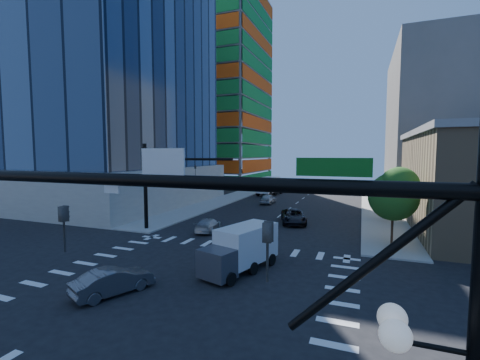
% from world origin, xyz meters
% --- Properties ---
extents(ground, '(160.00, 160.00, 0.00)m').
position_xyz_m(ground, '(0.00, 0.00, 0.00)').
color(ground, black).
rests_on(ground, ground).
extents(road_markings, '(20.00, 20.00, 0.01)m').
position_xyz_m(road_markings, '(0.00, 0.00, 0.01)').
color(road_markings, silver).
rests_on(road_markings, ground).
extents(sidewalk_ne, '(5.00, 60.00, 0.15)m').
position_xyz_m(sidewalk_ne, '(12.50, 40.00, 0.07)').
color(sidewalk_ne, gray).
rests_on(sidewalk_ne, ground).
extents(sidewalk_nw, '(5.00, 60.00, 0.15)m').
position_xyz_m(sidewalk_nw, '(-12.50, 40.00, 0.07)').
color(sidewalk_nw, gray).
rests_on(sidewalk_nw, ground).
extents(construction_building, '(25.16, 34.50, 70.60)m').
position_xyz_m(construction_building, '(-27.41, 61.93, 24.61)').
color(construction_building, slate).
rests_on(construction_building, ground).
extents(bg_building_ne, '(24.00, 30.00, 28.00)m').
position_xyz_m(bg_building_ne, '(27.00, 55.00, 14.00)').
color(bg_building_ne, '#605B56').
rests_on(bg_building_ne, ground).
extents(signal_mast_nw, '(10.20, 0.40, 9.00)m').
position_xyz_m(signal_mast_nw, '(-10.00, 11.50, 5.49)').
color(signal_mast_nw, black).
rests_on(signal_mast_nw, sidewalk_nw).
extents(tree_south, '(4.16, 4.16, 6.82)m').
position_xyz_m(tree_south, '(12.63, 13.90, 4.69)').
color(tree_south, '#382316').
rests_on(tree_south, sidewalk_ne).
extents(tree_north, '(3.54, 3.52, 5.78)m').
position_xyz_m(tree_north, '(12.93, 25.90, 3.99)').
color(tree_north, '#382316').
rests_on(tree_north, sidewalk_ne).
extents(car_nb_far, '(4.16, 6.31, 1.61)m').
position_xyz_m(car_nb_far, '(2.57, 20.20, 0.81)').
color(car_nb_far, black).
rests_on(car_nb_far, ground).
extents(car_sb_near, '(2.61, 4.92, 1.36)m').
position_xyz_m(car_sb_near, '(-4.97, 13.18, 0.68)').
color(car_sb_near, '#B6B6B6').
rests_on(car_sb_near, ground).
extents(car_sb_mid, '(1.95, 4.73, 1.60)m').
position_xyz_m(car_sb_mid, '(-4.26, 33.49, 0.80)').
color(car_sb_mid, '#A6AAAE').
rests_on(car_sb_mid, ground).
extents(car_sb_cross, '(3.30, 4.82, 1.50)m').
position_xyz_m(car_sb_cross, '(-3.30, -2.32, 0.75)').
color(car_sb_cross, '#515157').
rests_on(car_sb_cross, ground).
extents(box_truck_near, '(4.03, 6.22, 3.02)m').
position_xyz_m(box_truck_near, '(2.18, 3.48, 1.34)').
color(box_truck_near, black).
rests_on(box_truck_near, ground).
extents(box_truck_far, '(3.82, 7.12, 3.56)m').
position_xyz_m(box_truck_far, '(-6.99, 44.44, 1.57)').
color(box_truck_far, black).
rests_on(box_truck_far, ground).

